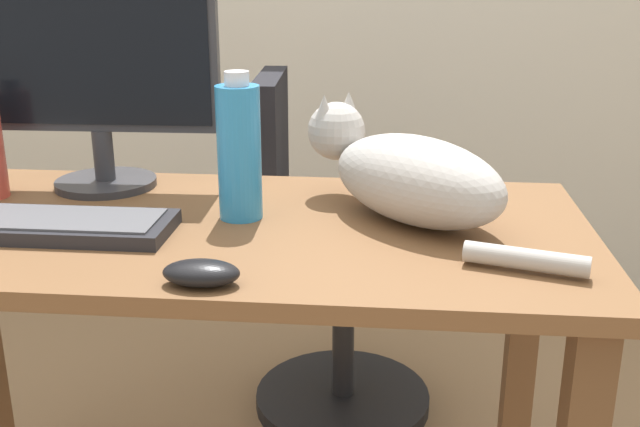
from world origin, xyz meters
TOP-DOWN VIEW (x-y plane):
  - desk at (0.00, 0.00)m, footprint 1.32×0.62m
  - office_chair at (0.15, 0.63)m, footprint 0.48×0.48m
  - monitor at (-0.25, 0.20)m, footprint 0.48×0.20m
  - keyboard at (-0.26, -0.07)m, footprint 0.44×0.15m
  - cat at (0.34, 0.06)m, footprint 0.45×0.46m
  - computer_mouse at (0.06, -0.26)m, footprint 0.11×0.06m
  - spray_bottle at (0.05, 0.04)m, footprint 0.08×0.08m

SIDE VIEW (x-z plane):
  - office_chair at x=0.15m, z-range -0.06..0.86m
  - desk at x=0.00m, z-range 0.25..1.00m
  - keyboard at x=-0.26m, z-range 0.75..0.78m
  - computer_mouse at x=0.06m, z-range 0.75..0.79m
  - cat at x=0.34m, z-range 0.74..0.93m
  - spray_bottle at x=0.05m, z-range 0.75..1.00m
  - monitor at x=-0.25m, z-range 0.77..1.19m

